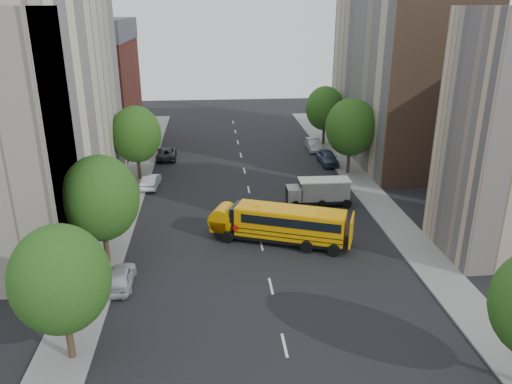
{
  "coord_description": "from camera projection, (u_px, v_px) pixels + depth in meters",
  "views": [
    {
      "loc": [
        -3.57,
        -35.77,
        17.06
      ],
      "look_at": [
        -0.03,
        2.0,
        2.76
      ],
      "focal_mm": 35.0,
      "sensor_mm": 36.0,
      "label": 1
    }
  ],
  "objects": [
    {
      "name": "safari_truck",
      "position": [
        319.0,
        191.0,
        44.83
      ],
      "size": [
        5.74,
        2.23,
        2.44
      ],
      "rotation": [
        0.0,
        0.0,
        -0.02
      ],
      "color": "black",
      "rests_on": "ground"
    },
    {
      "name": "sidewalk_right",
      "position": [
        379.0,
        204.0,
        45.29
      ],
      "size": [
        3.0,
        80.0,
        0.12
      ],
      "primitive_type": "cube",
      "color": "slate",
      "rests_on": "ground"
    },
    {
      "name": "parked_car_4",
      "position": [
        328.0,
        158.0,
        56.55
      ],
      "size": [
        2.0,
        4.61,
        1.55
      ],
      "primitive_type": "imported",
      "rotation": [
        0.0,
        0.0,
        0.04
      ],
      "color": "#313E56",
      "rests_on": "ground"
    },
    {
      "name": "sidewalk_left",
      "position": [
        121.0,
        213.0,
        43.28
      ],
      "size": [
        3.0,
        80.0,
        0.12
      ],
      "primitive_type": "cube",
      "color": "slate",
      "rests_on": "ground"
    },
    {
      "name": "building_left_redbrick",
      "position": [
        93.0,
        95.0,
        61.87
      ],
      "size": [
        10.0,
        15.0,
        13.0
      ],
      "primitive_type": "cube",
      "color": "maroon",
      "rests_on": "ground"
    },
    {
      "name": "lane_markings",
      "position": [
        249.0,
        190.0,
        48.97
      ],
      "size": [
        0.15,
        64.0,
        0.01
      ],
      "primitive_type": "cube",
      "color": "silver",
      "rests_on": "ground"
    },
    {
      "name": "school_bus",
      "position": [
        280.0,
        223.0,
        37.67
      ],
      "size": [
        10.32,
        5.82,
        2.88
      ],
      "rotation": [
        0.0,
        0.0,
        -0.37
      ],
      "color": "black",
      "rests_on": "ground"
    },
    {
      "name": "parked_car_2",
      "position": [
        166.0,
        153.0,
        58.6
      ],
      "size": [
        2.4,
        4.95,
        1.36
      ],
      "primitive_type": "imported",
      "rotation": [
        0.0,
        0.0,
        3.17
      ],
      "color": "black",
      "rests_on": "ground"
    },
    {
      "name": "street_tree_0",
      "position": [
        61.0,
        279.0,
        24.01
      ],
      "size": [
        4.8,
        4.8,
        7.41
      ],
      "color": "#38281C",
      "rests_on": "ground"
    },
    {
      "name": "street_tree_4",
      "position": [
        351.0,
        127.0,
        51.87
      ],
      "size": [
        5.25,
        5.25,
        8.1
      ],
      "color": "#38281C",
      "rests_on": "ground"
    },
    {
      "name": "building_left_cream",
      "position": [
        30.0,
        98.0,
        40.14
      ],
      "size": [
        10.0,
        26.0,
        20.0
      ],
      "primitive_type": "cube",
      "color": "beige",
      "rests_on": "ground"
    },
    {
      "name": "street_tree_1",
      "position": [
        101.0,
        198.0,
        33.22
      ],
      "size": [
        5.12,
        5.12,
        7.9
      ],
      "color": "#38281C",
      "rests_on": "ground"
    },
    {
      "name": "street_tree_2",
      "position": [
        136.0,
        134.0,
        50.03
      ],
      "size": [
        4.99,
        4.99,
        7.71
      ],
      "color": "#38281C",
      "rests_on": "ground"
    },
    {
      "name": "ground",
      "position": [
        259.0,
        233.0,
        39.65
      ],
      "size": [
        120.0,
        120.0,
        0.0
      ],
      "primitive_type": "plane",
      "color": "black",
      "rests_on": "ground"
    },
    {
      "name": "building_right_far",
      "position": [
        399.0,
        80.0,
        56.68
      ],
      "size": [
        10.0,
        22.0,
        18.0
      ],
      "primitive_type": "cube",
      "color": "#B4A58C",
      "rests_on": "ground"
    },
    {
      "name": "parked_car_5",
      "position": [
        313.0,
        144.0,
        62.02
      ],
      "size": [
        1.66,
        4.46,
        1.46
      ],
      "primitive_type": "imported",
      "rotation": [
        0.0,
        0.0,
        -0.03
      ],
      "color": "gray",
      "rests_on": "ground"
    },
    {
      "name": "parked_car_1",
      "position": [
        151.0,
        181.0,
        49.35
      ],
      "size": [
        1.73,
        4.17,
        1.34
      ],
      "primitive_type": "imported",
      "rotation": [
        0.0,
        0.0,
        3.06
      ],
      "color": "white",
      "rests_on": "ground"
    },
    {
      "name": "street_tree_5",
      "position": [
        325.0,
        108.0,
        63.18
      ],
      "size": [
        4.86,
        4.86,
        7.51
      ],
      "color": "#38281C",
      "rests_on": "ground"
    },
    {
      "name": "building_right_sidewall",
      "position": [
        441.0,
        97.0,
        46.43
      ],
      "size": [
        10.1,
        0.3,
        18.0
      ],
      "primitive_type": "cube",
      "color": "brown",
      "rests_on": "ground"
    },
    {
      "name": "parked_car_0",
      "position": [
        121.0,
        277.0,
        31.99
      ],
      "size": [
        1.6,
        3.95,
        1.35
      ],
      "primitive_type": "imported",
      "rotation": [
        0.0,
        0.0,
        3.14
      ],
      "color": "silver",
      "rests_on": "ground"
    }
  ]
}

